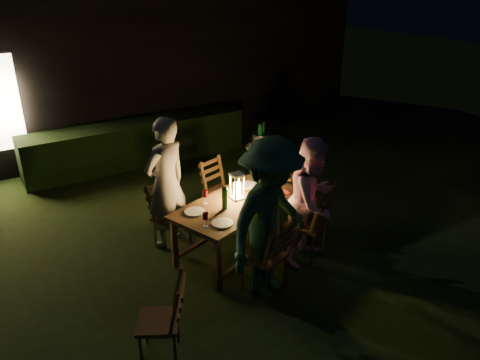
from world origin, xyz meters
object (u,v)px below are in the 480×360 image
dining_table (238,206)px  chair_end (290,199)px  chair_near_right (307,234)px  bottle_table (225,198)px  bottle_bucket_b (262,136)px  chair_far_right (221,200)px  person_house_side (166,184)px  side_table (261,150)px  chair_spare (161,333)px  ice_bucket (261,140)px  person_opp_left (270,220)px  bottle_bucket_a (260,138)px  lantern (237,188)px  person_opp_right (313,201)px  chair_far_left (171,226)px  chair_near_left (265,267)px

dining_table → chair_end: bearing=0.1°
chair_near_right → bottle_table: size_ratio=3.79×
chair_end → bottle_table: (-1.40, -0.49, 0.58)m
chair_end → bottle_bucket_b: size_ratio=2.88×
chair_far_right → bottle_bucket_b: 1.55m
person_house_side → side_table: 2.38m
chair_spare → ice_bucket: ice_bucket is taller
dining_table → chair_spare: bearing=-162.0°
chair_spare → bottle_table: size_ratio=3.21×
chair_end → person_opp_left: bearing=-57.0°
chair_spare → bottle_bucket_a: size_ratio=2.81×
chair_far_right → lantern: lantern is taller
person_house_side → person_opp_right: person_house_side is taller
bottle_bucket_b → person_opp_right: bearing=-109.3°
chair_near_right → person_house_side: size_ratio=0.60×
chair_spare → bottle_bucket_b: bottle_bucket_b is taller
person_opp_left → lantern: person_opp_left is taller
chair_far_left → chair_far_right: chair_far_left is taller
dining_table → side_table: bearing=28.9°
lantern → bottle_bucket_b: lantern is taller
bottle_table → bottle_bucket_b: bottle_bucket_b is taller
chair_near_left → chair_near_right: (0.85, 0.30, 0.02)m
dining_table → side_table: 2.18m
person_house_side → bottle_bucket_a: bearing=-174.7°
chair_near_left → ice_bucket: bearing=37.2°
chair_near_left → side_table: chair_near_left is taller
person_opp_right → person_opp_left: (-0.85, -0.30, 0.12)m
chair_near_right → lantern: bearing=108.6°
chair_near_right → bottle_bucket_a: bearing=44.9°
chair_end → ice_bucket: 1.35m
chair_near_left → chair_near_right: size_ratio=0.94×
dining_table → chair_far_right: 1.01m
dining_table → chair_spare: (-1.58, -1.21, -0.37)m
person_opp_left → lantern: (0.18, 0.99, -0.06)m
chair_end → bottle_bucket_a: bearing=156.2°
dining_table → chair_far_left: chair_far_left is taller
chair_far_left → person_house_side: 0.61m
person_opp_left → side_table: (1.60, 2.55, -0.33)m
chair_end → bottle_table: bearing=-83.0°
person_opp_right → side_table: person_opp_right is taller
person_house_side → lantern: person_house_side is taller
dining_table → chair_spare: chair_spare is taller
person_opp_left → bottle_bucket_a: (1.55, 2.51, -0.09)m
chair_near_left → chair_far_right: chair_near_left is taller
chair_spare → bottle_bucket_b: (3.07, 2.87, 0.57)m
chair_near_left → person_opp_right: person_opp_right is taller
chair_far_right → ice_bucket: 1.47m
person_house_side → bottle_bucket_b: 2.43m
chair_near_left → ice_bucket: size_ratio=3.31×
bottle_bucket_b → chair_end: bearing=-105.0°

